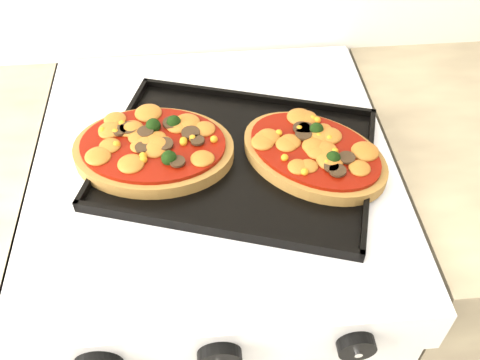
{
  "coord_description": "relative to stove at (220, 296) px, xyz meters",
  "views": [
    {
      "loc": [
        -0.02,
        1.06,
        1.52
      ],
      "look_at": [
        0.03,
        1.62,
        0.92
      ],
      "focal_mm": 40.0,
      "sensor_mm": 36.0,
      "label": 1
    }
  ],
  "objects": [
    {
      "name": "control_panel",
      "position": [
        0.0,
        -0.31,
        0.4
      ],
      "size": [
        0.6,
        0.02,
        0.09
      ],
      "primitive_type": "cube",
      "color": "silver",
      "rests_on": "stove"
    },
    {
      "name": "knob_center",
      "position": [
        -0.01,
        -0.33,
        0.4
      ],
      "size": [
        0.06,
        0.02,
        0.06
      ],
      "primitive_type": "cylinder",
      "rotation": [
        1.57,
        0.0,
        0.0
      ],
      "color": "black",
      "rests_on": "control_panel"
    },
    {
      "name": "baking_tray",
      "position": [
        0.04,
        -0.03,
        0.47
      ],
      "size": [
        0.5,
        0.43,
        0.02
      ],
      "primitive_type": "cube",
      "rotation": [
        0.0,
        0.0,
        -0.31
      ],
      "color": "black",
      "rests_on": "stove"
    },
    {
      "name": "knob_right",
      "position": [
        0.17,
        -0.33,
        0.4
      ],
      "size": [
        0.05,
        0.02,
        0.05
      ],
      "primitive_type": "cylinder",
      "rotation": [
        1.57,
        0.0,
        0.0
      ],
      "color": "black",
      "rests_on": "control_panel"
    },
    {
      "name": "pizza_right",
      "position": [
        0.16,
        -0.04,
        0.48
      ],
      "size": [
        0.29,
        0.28,
        0.04
      ],
      "primitive_type": null,
      "rotation": [
        0.0,
        0.0,
        -0.71
      ],
      "color": "olive",
      "rests_on": "baking_tray"
    },
    {
      "name": "stove",
      "position": [
        0.0,
        0.0,
        0.0
      ],
      "size": [
        0.6,
        0.6,
        0.91
      ],
      "primitive_type": "cube",
      "color": "silver",
      "rests_on": "floor"
    },
    {
      "name": "pizza_left",
      "position": [
        -0.09,
        -0.01,
        0.48
      ],
      "size": [
        0.28,
        0.22,
        0.04
      ],
      "primitive_type": null,
      "rotation": [
        0.0,
        0.0,
        -0.13
      ],
      "color": "olive",
      "rests_on": "baking_tray"
    }
  ]
}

